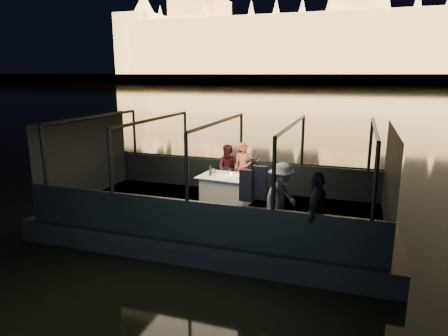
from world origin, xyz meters
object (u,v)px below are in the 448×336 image
(coat_stand, at_px, (252,197))
(passenger_stripe, at_px, (281,196))
(chair_port_right, at_px, (241,182))
(passenger_dark, at_px, (317,211))
(wine_bottle, at_px, (210,170))
(dining_table_central, at_px, (227,189))
(chair_port_left, at_px, (223,180))
(person_woman_coral, at_px, (243,170))
(person_man_maroon, at_px, (229,168))

(coat_stand, relative_size, passenger_stripe, 1.10)
(chair_port_right, bearing_deg, passenger_dark, -59.45)
(passenger_dark, xyz_separation_m, wine_bottle, (-3.05, 2.28, 0.06))
(dining_table_central, distance_m, chair_port_left, 0.78)
(passenger_stripe, bearing_deg, passenger_dark, -108.89)
(dining_table_central, height_order, chair_port_right, chair_port_right)
(person_woman_coral, bearing_deg, person_man_maroon, 166.33)
(chair_port_left, relative_size, person_woman_coral, 0.52)
(chair_port_left, bearing_deg, passenger_dark, -32.30)
(dining_table_central, height_order, passenger_dark, passenger_dark)
(chair_port_right, distance_m, passenger_dark, 3.92)
(person_man_maroon, relative_size, passenger_stripe, 0.91)
(coat_stand, bearing_deg, chair_port_right, 110.48)
(coat_stand, xyz_separation_m, wine_bottle, (-1.66, 1.93, 0.02))
(chair_port_right, xyz_separation_m, person_woman_coral, (-0.00, 0.22, 0.30))
(passenger_dark, bearing_deg, chair_port_left, -128.69)
(person_woman_coral, distance_m, passenger_dark, 4.08)
(dining_table_central, distance_m, person_woman_coral, 1.00)
(dining_table_central, distance_m, wine_bottle, 0.69)
(chair_port_right, bearing_deg, person_man_maroon, 145.33)
(dining_table_central, height_order, wine_bottle, wine_bottle)
(dining_table_central, relative_size, passenger_dark, 0.88)
(passenger_stripe, height_order, passenger_dark, passenger_dark)
(coat_stand, bearing_deg, person_man_maroon, 116.50)
(person_woman_coral, relative_size, wine_bottle, 5.23)
(coat_stand, relative_size, person_woman_coral, 1.13)
(dining_table_central, height_order, chair_port_left, chair_port_left)
(person_woman_coral, height_order, passenger_stripe, passenger_stripe)
(person_man_maroon, bearing_deg, coat_stand, -66.43)
(dining_table_central, relative_size, chair_port_right, 1.50)
(passenger_stripe, bearing_deg, person_woman_coral, 56.12)
(passenger_stripe, distance_m, passenger_dark, 1.16)
(chair_port_right, bearing_deg, passenger_stripe, -63.18)
(chair_port_right, bearing_deg, coat_stand, -76.98)
(person_woman_coral, xyz_separation_m, wine_bottle, (-0.64, -1.02, 0.17))
(dining_table_central, distance_m, passenger_stripe, 2.43)
(dining_table_central, bearing_deg, coat_stand, -58.77)
(chair_port_left, bearing_deg, chair_port_right, 12.66)
(dining_table_central, bearing_deg, passenger_stripe, -42.00)
(chair_port_right, relative_size, person_woman_coral, 0.62)
(person_woman_coral, bearing_deg, coat_stand, -83.09)
(coat_stand, height_order, passenger_dark, coat_stand)
(dining_table_central, bearing_deg, person_man_maroon, 104.48)
(coat_stand, height_order, wine_bottle, coat_stand)
(coat_stand, bearing_deg, passenger_stripe, 39.60)
(person_man_maroon, bearing_deg, chair_port_right, -30.14)
(person_woman_coral, xyz_separation_m, passenger_dark, (2.41, -3.30, 0.10))
(passenger_dark, bearing_deg, coat_stand, -96.78)
(passenger_dark, height_order, wine_bottle, passenger_dark)
(wine_bottle, bearing_deg, passenger_dark, -36.78)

